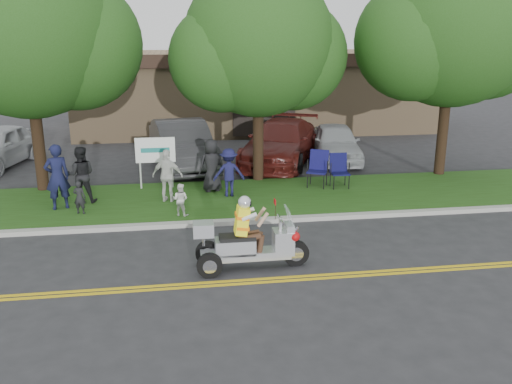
{
  "coord_description": "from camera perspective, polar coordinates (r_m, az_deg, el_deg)",
  "views": [
    {
      "loc": [
        -2.28,
        -10.53,
        4.87
      ],
      "look_at": [
        -0.37,
        2.0,
        1.17
      ],
      "focal_mm": 38.0,
      "sensor_mm": 36.0,
      "label": 1
    }
  ],
  "objects": [
    {
      "name": "spectator_chair_b",
      "position": [
        17.01,
        -4.69,
        2.82
      ],
      "size": [
        0.91,
        0.7,
        1.66
      ],
      "primitive_type": "imported",
      "rotation": [
        0.0,
        0.0,
        3.38
      ],
      "color": "black",
      "rests_on": "grass_verge"
    },
    {
      "name": "lawn_chair_a",
      "position": [
        17.71,
        6.57,
        2.73
      ],
      "size": [
        0.83,
        0.84,
        1.17
      ],
      "rotation": [
        0.0,
        0.0,
        -0.45
      ],
      "color": "black",
      "rests_on": "grass_verge"
    },
    {
      "name": "child_left",
      "position": [
        15.64,
        -18.09,
        -0.54
      ],
      "size": [
        0.38,
        0.3,
        0.93
      ],
      "primitive_type": "imported",
      "rotation": [
        0.0,
        0.0,
        2.89
      ],
      "color": "black",
      "rests_on": "grass_verge"
    },
    {
      "name": "grass_verge",
      "position": [
        16.61,
        -0.41,
        -0.6
      ],
      "size": [
        60.0,
        4.0,
        0.1
      ],
      "primitive_type": "cube",
      "color": "#224813",
      "rests_on": "ground"
    },
    {
      "name": "tree_right",
      "position": [
        19.9,
        20.11,
        15.76
      ],
      "size": [
        6.86,
        5.6,
        8.07
      ],
      "color": "#332114",
      "rests_on": "ground"
    },
    {
      "name": "centerline_near",
      "position": [
        11.31,
        3.87,
        -9.26
      ],
      "size": [
        60.0,
        0.1,
        0.01
      ],
      "primitive_type": "cube",
      "color": "gold",
      "rests_on": "ground"
    },
    {
      "name": "parked_car_left",
      "position": [
        20.59,
        -7.77,
        4.94
      ],
      "size": [
        2.66,
        5.59,
        1.77
      ],
      "primitive_type": "imported",
      "rotation": [
        0.0,
        0.0,
        0.15
      ],
      "color": "#323235",
      "rests_on": "ground"
    },
    {
      "name": "trike_scooter",
      "position": [
        11.62,
        -1.02,
        -5.45
      ],
      "size": [
        2.5,
        0.83,
        1.64
      ],
      "rotation": [
        0.0,
        0.0,
        -0.0
      ],
      "color": "black",
      "rests_on": "ground"
    },
    {
      "name": "spectator_adult_left",
      "position": [
        16.15,
        -20.19,
        1.51
      ],
      "size": [
        0.79,
        0.65,
        1.87
      ],
      "primitive_type": "imported",
      "rotation": [
        0.0,
        0.0,
        3.49
      ],
      "color": "#141738",
      "rests_on": "grass_verge"
    },
    {
      "name": "parked_car_right",
      "position": [
        21.18,
        2.63,
        5.22
      ],
      "size": [
        4.46,
        6.13,
        1.65
      ],
      "primitive_type": "imported",
      "rotation": [
        0.0,
        0.0,
        -0.43
      ],
      "color": "#561814",
      "rests_on": "ground"
    },
    {
      "name": "child_right",
      "position": [
        14.87,
        -7.96,
        -0.78
      ],
      "size": [
        0.54,
        0.5,
        0.9
      ],
      "primitive_type": "imported",
      "rotation": [
        0.0,
        0.0,
        2.67
      ],
      "color": "white",
      "rests_on": "grass_verge"
    },
    {
      "name": "tree_mid",
      "position": [
        18.0,
        0.39,
        14.86
      ],
      "size": [
        5.88,
        4.8,
        7.05
      ],
      "color": "#332114",
      "rests_on": "ground"
    },
    {
      "name": "parked_car_mid",
      "position": [
        20.87,
        1.94,
        4.53
      ],
      "size": [
        3.0,
        4.91,
        1.27
      ],
      "primitive_type": "imported",
      "rotation": [
        0.0,
        0.0,
        -0.2
      ],
      "color": "black",
      "rests_on": "ground"
    },
    {
      "name": "ground",
      "position": [
        11.83,
        3.26,
        -8.09
      ],
      "size": [
        120.0,
        120.0,
        0.0
      ],
      "primitive_type": "plane",
      "color": "#28282B",
      "rests_on": "ground"
    },
    {
      "name": "commercial_building",
      "position": [
        29.96,
        -0.44,
        10.77
      ],
      "size": [
        18.0,
        8.2,
        4.0
      ],
      "color": "#9E7F5B",
      "rests_on": "ground"
    },
    {
      "name": "spectator_adult_right",
      "position": [
        16.11,
        -9.29,
        1.71
      ],
      "size": [
        0.98,
        0.61,
        1.56
      ],
      "primitive_type": "imported",
      "rotation": [
        0.0,
        0.0,
        2.87
      ],
      "color": "silver",
      "rests_on": "grass_verge"
    },
    {
      "name": "business_sign",
      "position": [
        17.52,
        -10.55,
        4.07
      ],
      "size": [
        1.25,
        0.06,
        1.75
      ],
      "color": "silver",
      "rests_on": "ground"
    },
    {
      "name": "spectator_chair_a",
      "position": [
        16.47,
        -2.87,
        2.08
      ],
      "size": [
        0.96,
        0.56,
        1.47
      ],
      "primitive_type": "imported",
      "rotation": [
        0.0,
        0.0,
        3.13
      ],
      "color": "#171741",
      "rests_on": "grass_verge"
    },
    {
      "name": "spectator_adult_mid",
      "position": [
        16.58,
        -17.95,
        1.74
      ],
      "size": [
        0.82,
        0.65,
        1.67
      ],
      "primitive_type": "imported",
      "rotation": [
        0.0,
        0.0,
        3.16
      ],
      "color": "black",
      "rests_on": "grass_verge"
    },
    {
      "name": "parked_car_far_right",
      "position": [
        21.81,
        8.36,
        5.16
      ],
      "size": [
        2.4,
        4.56,
        1.48
      ],
      "primitive_type": "imported",
      "rotation": [
        0.0,
        0.0,
        -0.16
      ],
      "color": "#AAADB1",
      "rests_on": "ground"
    },
    {
      "name": "tree_left",
      "position": [
        18.05,
        -22.82,
        14.97
      ],
      "size": [
        6.62,
        5.4,
        7.78
      ],
      "color": "#332114",
      "rests_on": "ground"
    },
    {
      "name": "curb",
      "position": [
        14.59,
        0.81,
        -3.0
      ],
      "size": [
        60.0,
        0.25,
        0.12
      ],
      "primitive_type": "cube",
      "color": "#A8A89E",
      "rests_on": "ground"
    },
    {
      "name": "centerline_far",
      "position": [
        11.45,
        3.7,
        -8.92
      ],
      "size": [
        60.0,
        0.1,
        0.01
      ],
      "primitive_type": "cube",
      "color": "gold",
      "rests_on": "ground"
    },
    {
      "name": "lawn_chair_b",
      "position": [
        17.72,
        8.73,
        2.5
      ],
      "size": [
        0.59,
        0.61,
        1.08
      ],
      "rotation": [
        0.0,
        0.0,
        -0.03
      ],
      "color": "black",
      "rests_on": "grass_verge"
    }
  ]
}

